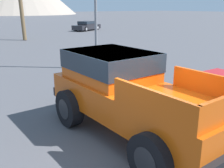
# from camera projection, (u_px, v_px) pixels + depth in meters

# --- Properties ---
(ground_plane) EXTENTS (320.00, 320.00, 0.00)m
(ground_plane) POSITION_uv_depth(u_px,v_px,m) (135.00, 145.00, 6.07)
(ground_plane) COLOR #4C4C51
(orange_pickup_truck) EXTENTS (2.50, 5.28, 1.99)m
(orange_pickup_truck) POSITION_uv_depth(u_px,v_px,m) (127.00, 90.00, 6.44)
(orange_pickup_truck) COLOR #CC4C0C
(orange_pickup_truck) RESTS_ON ground_plane
(parked_car_dark) EXTENTS (4.75, 3.53, 1.24)m
(parked_car_dark) POSITION_uv_depth(u_px,v_px,m) (87.00, 26.00, 35.34)
(parked_car_dark) COLOR #232328
(parked_car_dark) RESTS_ON ground_plane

